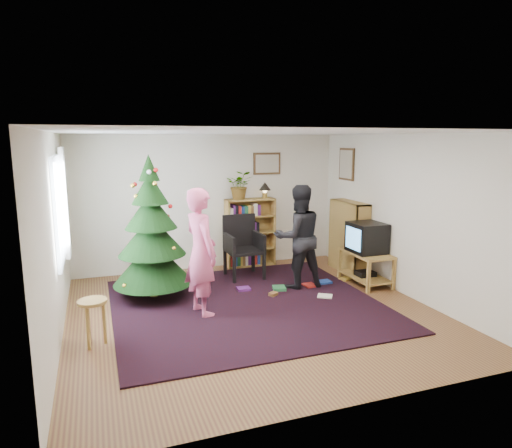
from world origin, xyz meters
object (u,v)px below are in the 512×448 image
object	(u,v)px
crt_tv	(367,237)
person_by_chair	(298,237)
armchair	(242,243)
potted_plant	(240,185)
bookshelf_right	(349,236)
table_lamp	(265,187)
picture_back	(267,164)
person_standing	(201,252)
picture_right	(347,164)
bookshelf_back	(250,232)
tv_stand	(366,265)
stool	(93,310)
christmas_tree	(152,240)

from	to	relation	value
crt_tv	person_by_chair	size ratio (longest dim) A/B	0.34
armchair	potted_plant	world-z (taller)	potted_plant
bookshelf_right	crt_tv	bearing A→B (deg)	170.95
bookshelf_right	table_lamp	xyz separation A→B (m)	(-1.28, 0.98, 0.84)
picture_back	person_standing	xyz separation A→B (m)	(-1.84, -2.29, -1.06)
picture_right	person_by_chair	distance (m)	2.02
bookshelf_back	tv_stand	distance (m)	2.30
picture_back	person_by_chair	distance (m)	2.00
picture_right	person_by_chair	size ratio (longest dim) A/B	0.35
stool	person_by_chair	distance (m)	3.42
bookshelf_back	armchair	size ratio (longest dim) A/B	1.19
picture_back	bookshelf_back	bearing A→B (deg)	-160.96
picture_back	bookshelf_back	size ratio (longest dim) A/B	0.42
tv_stand	picture_right	bearing A→B (deg)	77.59
christmas_tree	armchair	bearing A→B (deg)	20.87
tv_stand	crt_tv	bearing A→B (deg)	180.00
person_standing	picture_back	bearing A→B (deg)	-52.45
person_by_chair	tv_stand	bearing A→B (deg)	170.28
picture_right	table_lamp	xyz separation A→B (m)	(-1.42, 0.59, -0.44)
picture_right	tv_stand	world-z (taller)	picture_right
picture_right	picture_back	bearing A→B (deg)	151.31
bookshelf_back	person_standing	world-z (taller)	person_standing
potted_plant	table_lamp	bearing A→B (deg)	0.00
picture_back	bookshelf_back	xyz separation A→B (m)	(-0.39, -0.14, -1.29)
armchair	bookshelf_back	bearing A→B (deg)	58.56
bookshelf_right	tv_stand	bearing A→B (deg)	171.16
christmas_tree	tv_stand	bearing A→B (deg)	-8.07
picture_back	bookshelf_right	xyz separation A→B (m)	(1.19, -1.11, -1.29)
christmas_tree	bookshelf_right	xyz separation A→B (m)	(3.58, 0.28, -0.25)
bookshelf_right	tv_stand	world-z (taller)	bookshelf_right
armchair	picture_right	bearing A→B (deg)	0.08
table_lamp	picture_back	bearing A→B (deg)	55.97
christmas_tree	crt_tv	size ratio (longest dim) A/B	3.86
picture_right	armchair	size ratio (longest dim) A/B	0.55
picture_right	crt_tv	size ratio (longest dim) A/B	1.05
bookshelf_right	stool	world-z (taller)	bookshelf_right
stool	table_lamp	world-z (taller)	table_lamp
christmas_tree	bookshelf_back	xyz separation A→B (m)	(2.00, 1.26, -0.25)
person_by_chair	picture_right	bearing A→B (deg)	-145.42
person_by_chair	table_lamp	distance (m)	1.67
potted_plant	table_lamp	size ratio (longest dim) A/B	1.74
armchair	tv_stand	bearing A→B (deg)	-32.45
tv_stand	picture_back	bearing A→B (deg)	119.60
picture_right	stool	world-z (taller)	picture_right
person_standing	potted_plant	distance (m)	2.58
bookshelf_right	armchair	world-z (taller)	bookshelf_right
stool	potted_plant	bearing A→B (deg)	45.29
crt_tv	tv_stand	bearing A→B (deg)	0.00
crt_tv	table_lamp	size ratio (longest dim) A/B	1.86
picture_right	armchair	bearing A→B (deg)	-178.76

